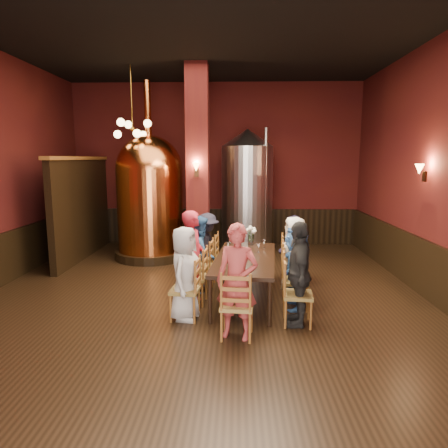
{
  "coord_description": "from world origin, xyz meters",
  "views": [
    {
      "loc": [
        0.6,
        -6.37,
        2.44
      ],
      "look_at": [
        0.38,
        0.2,
        1.35
      ],
      "focal_mm": 32.0,
      "sensor_mm": 36.0,
      "label": 1
    }
  ],
  "objects_px": {
    "copper_kettle": "(150,196)",
    "rose_vase": "(251,232)",
    "person_0": "(185,273)",
    "person_2": "(201,254)",
    "person_1": "(193,258)",
    "steel_vessel": "(247,192)",
    "dining_table": "(245,260)"
  },
  "relations": [
    {
      "from": "person_0",
      "to": "person_1",
      "type": "relative_size",
      "value": 0.9
    },
    {
      "from": "dining_table",
      "to": "copper_kettle",
      "type": "bearing_deg",
      "value": 133.54
    },
    {
      "from": "person_2",
      "to": "rose_vase",
      "type": "bearing_deg",
      "value": -59.99
    },
    {
      "from": "person_1",
      "to": "person_2",
      "type": "height_order",
      "value": "person_1"
    },
    {
      "from": "person_0",
      "to": "rose_vase",
      "type": "height_order",
      "value": "person_0"
    },
    {
      "from": "person_2",
      "to": "person_1",
      "type": "bearing_deg",
      "value": 173.17
    },
    {
      "from": "dining_table",
      "to": "rose_vase",
      "type": "distance_m",
      "value": 1.04
    },
    {
      "from": "person_1",
      "to": "person_2",
      "type": "distance_m",
      "value": 0.67
    },
    {
      "from": "person_0",
      "to": "steel_vessel",
      "type": "relative_size",
      "value": 0.45
    },
    {
      "from": "dining_table",
      "to": "rose_vase",
      "type": "xyz_separation_m",
      "value": [
        0.13,
        0.99,
        0.31
      ]
    },
    {
      "from": "person_1",
      "to": "person_0",
      "type": "bearing_deg",
      "value": 170.74
    },
    {
      "from": "dining_table",
      "to": "person_1",
      "type": "height_order",
      "value": "person_1"
    },
    {
      "from": "dining_table",
      "to": "person_1",
      "type": "distance_m",
      "value": 0.92
    },
    {
      "from": "person_0",
      "to": "copper_kettle",
      "type": "distance_m",
      "value": 4.1
    },
    {
      "from": "copper_kettle",
      "to": "steel_vessel",
      "type": "height_order",
      "value": "copper_kettle"
    },
    {
      "from": "rose_vase",
      "to": "person_1",
      "type": "bearing_deg",
      "value": -129.13
    },
    {
      "from": "person_0",
      "to": "person_1",
      "type": "bearing_deg",
      "value": 6.48
    },
    {
      "from": "person_1",
      "to": "rose_vase",
      "type": "xyz_separation_m",
      "value": [
        1.0,
        1.23,
        0.2
      ]
    },
    {
      "from": "rose_vase",
      "to": "person_2",
      "type": "bearing_deg",
      "value": -148.51
    },
    {
      "from": "person_2",
      "to": "copper_kettle",
      "type": "xyz_separation_m",
      "value": [
        -1.45,
        2.47,
        0.84
      ]
    },
    {
      "from": "person_1",
      "to": "person_2",
      "type": "xyz_separation_m",
      "value": [
        0.06,
        0.66,
        -0.09
      ]
    },
    {
      "from": "person_0",
      "to": "steel_vessel",
      "type": "bearing_deg",
      "value": -1.31
    },
    {
      "from": "rose_vase",
      "to": "person_0",
      "type": "bearing_deg",
      "value": -119.3
    },
    {
      "from": "dining_table",
      "to": "person_2",
      "type": "height_order",
      "value": "person_2"
    },
    {
      "from": "person_2",
      "to": "rose_vase",
      "type": "relative_size",
      "value": 3.69
    },
    {
      "from": "person_2",
      "to": "rose_vase",
      "type": "height_order",
      "value": "person_2"
    },
    {
      "from": "person_0",
      "to": "person_2",
      "type": "distance_m",
      "value": 1.33
    },
    {
      "from": "person_0",
      "to": "rose_vase",
      "type": "bearing_deg",
      "value": -17.47
    },
    {
      "from": "steel_vessel",
      "to": "rose_vase",
      "type": "height_order",
      "value": "steel_vessel"
    },
    {
      "from": "person_0",
      "to": "person_2",
      "type": "height_order",
      "value": "person_0"
    },
    {
      "from": "rose_vase",
      "to": "copper_kettle",
      "type": "bearing_deg",
      "value": 141.66
    },
    {
      "from": "copper_kettle",
      "to": "rose_vase",
      "type": "height_order",
      "value": "copper_kettle"
    }
  ]
}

